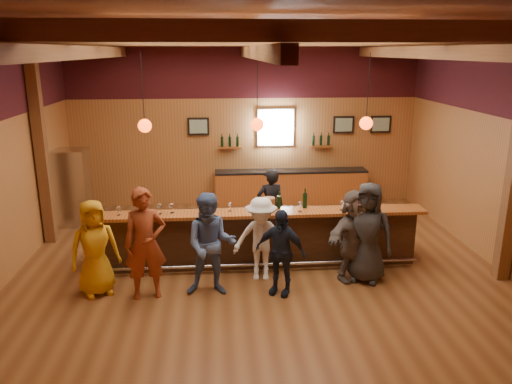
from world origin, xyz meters
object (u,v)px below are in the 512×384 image
(customer_brown, at_px, (354,235))
(ice_bucket, at_px, (269,204))
(bar_counter, at_px, (257,235))
(customer_orange, at_px, (95,248))
(bartender, at_px, (270,206))
(back_bar_cabinet, at_px, (291,187))
(customer_denim, at_px, (211,245))
(customer_redvest, at_px, (145,244))
(customer_navy, at_px, (280,252))
(customer_white, at_px, (261,239))
(customer_dark, at_px, (367,233))
(stainless_fridge, at_px, (74,187))
(bottle_a, at_px, (279,202))

(customer_brown, relative_size, ice_bucket, 6.58)
(bar_counter, distance_m, ice_bucket, 0.79)
(customer_orange, relative_size, bartender, 1.02)
(back_bar_cabinet, bearing_deg, customer_denim, -112.87)
(customer_redvest, relative_size, ice_bucket, 7.49)
(back_bar_cabinet, bearing_deg, customer_navy, -100.42)
(back_bar_cabinet, relative_size, bartender, 2.48)
(customer_white, height_order, customer_navy, customer_white)
(customer_navy, bearing_deg, customer_white, 142.11)
(customer_redvest, height_order, bartender, customer_redvest)
(bar_counter, relative_size, customer_redvest, 3.35)
(ice_bucket, bearing_deg, customer_orange, -163.54)
(back_bar_cabinet, relative_size, customer_navy, 2.68)
(bar_counter, distance_m, customer_orange, 3.07)
(customer_denim, height_order, customer_navy, customer_denim)
(bar_counter, xyz_separation_m, customer_navy, (0.27, -1.42, 0.22))
(bar_counter, xyz_separation_m, customer_denim, (-0.89, -1.34, 0.36))
(customer_brown, bearing_deg, customer_redvest, 153.35)
(back_bar_cabinet, distance_m, customer_white, 4.57)
(customer_navy, xyz_separation_m, customer_dark, (1.59, 0.38, 0.16))
(customer_denim, bearing_deg, customer_dark, 10.14)
(customer_orange, distance_m, customer_dark, 4.67)
(stainless_fridge, distance_m, customer_dark, 6.91)
(customer_brown, bearing_deg, customer_orange, 149.83)
(stainless_fridge, bearing_deg, bar_counter, -30.76)
(customer_white, relative_size, customer_dark, 0.85)
(bottle_a, bearing_deg, back_bar_cabinet, 78.01)
(customer_dark, bearing_deg, customer_redvest, -149.35)
(customer_orange, height_order, customer_redvest, customer_redvest)
(customer_denim, xyz_separation_m, ice_bucket, (1.08, 1.05, 0.35))
(customer_orange, distance_m, customer_brown, 4.47)
(ice_bucket, height_order, bottle_a, bottle_a)
(bartender, xyz_separation_m, bottle_a, (0.04, -1.09, 0.43))
(customer_denim, bearing_deg, bottle_a, 46.37)
(customer_navy, bearing_deg, bottle_a, 111.58)
(customer_denim, bearing_deg, customer_navy, -0.21)
(customer_brown, xyz_separation_m, bartender, (-1.29, 1.86, -0.02))
(customer_denim, height_order, customer_brown, customer_denim)
(customer_brown, height_order, bottle_a, customer_brown)
(stainless_fridge, height_order, bartender, stainless_fridge)
(customer_white, height_order, bartender, bartender)
(customer_redvest, relative_size, customer_dark, 1.04)
(back_bar_cabinet, xyz_separation_m, ice_bucket, (-0.99, -3.86, 0.76))
(ice_bucket, bearing_deg, customer_dark, -24.24)
(customer_dark, xyz_separation_m, bottle_a, (-1.46, 0.87, 0.33))
(ice_bucket, bearing_deg, back_bar_cabinet, 75.57)
(back_bar_cabinet, distance_m, bottle_a, 3.90)
(back_bar_cabinet, height_order, customer_brown, customer_brown)
(customer_denim, relative_size, customer_brown, 1.07)
(stainless_fridge, height_order, customer_orange, stainless_fridge)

